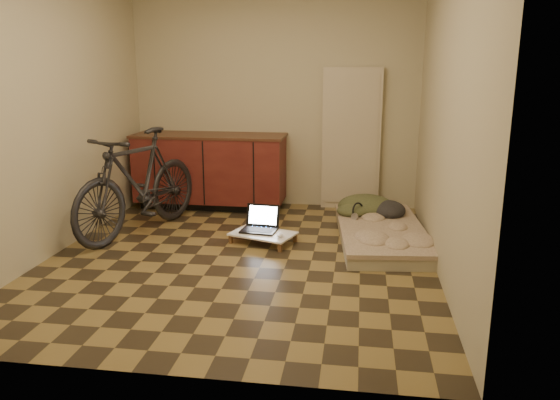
# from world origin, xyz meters

# --- Properties ---
(room_shell) EXTENTS (3.50, 4.00, 2.60)m
(room_shell) POSITION_xyz_m (0.00, 0.00, 1.30)
(room_shell) COLOR olive
(room_shell) RESTS_ON ground
(cabinets) EXTENTS (1.84, 0.62, 0.91)m
(cabinets) POSITION_xyz_m (-0.75, 1.70, 0.47)
(cabinets) COLOR black
(cabinets) RESTS_ON ground
(appliance_panel) EXTENTS (0.70, 0.10, 1.70)m
(appliance_panel) POSITION_xyz_m (0.95, 1.94, 0.85)
(appliance_panel) COLOR beige
(appliance_panel) RESTS_ON ground
(bicycle) EXTENTS (1.13, 1.93, 1.20)m
(bicycle) POSITION_xyz_m (-1.20, 0.55, 0.60)
(bicycle) COLOR black
(bicycle) RESTS_ON ground
(futon) EXTENTS (1.01, 1.81, 0.15)m
(futon) POSITION_xyz_m (1.30, 0.68, 0.08)
(futon) COLOR #A9A287
(futon) RESTS_ON ground
(clothing_pile) EXTENTS (0.71, 0.61, 0.26)m
(clothing_pile) POSITION_xyz_m (1.21, 1.23, 0.28)
(clothing_pile) COLOR #3D4327
(clothing_pile) RESTS_ON futon
(headphones) EXTENTS (0.29, 0.29, 0.15)m
(headphones) POSITION_xyz_m (1.06, 0.97, 0.22)
(headphones) COLOR black
(headphones) RESTS_ON futon
(lap_desk) EXTENTS (0.71, 0.57, 0.10)m
(lap_desk) POSITION_xyz_m (0.13, 0.44, 0.09)
(lap_desk) COLOR brown
(lap_desk) RESTS_ON ground
(laptop) EXTENTS (0.38, 0.35, 0.24)m
(laptop) POSITION_xyz_m (0.08, 0.53, 0.15)
(laptop) COLOR black
(laptop) RESTS_ON lap_desk
(mouse) EXTENTS (0.06, 0.10, 0.03)m
(mouse) POSITION_xyz_m (0.32, 0.33, 0.12)
(mouse) COLOR white
(mouse) RESTS_ON lap_desk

